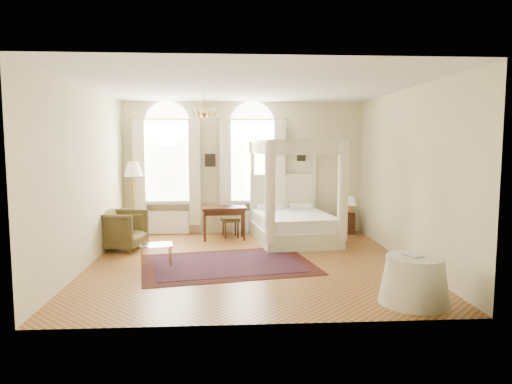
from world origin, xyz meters
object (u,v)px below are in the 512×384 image
nightstand (347,222)px  writing_desk (224,212)px  side_table (414,280)px  floor_lamp (133,173)px  canopy_bed (294,219)px  stool (230,221)px  coffee_table (156,246)px  armchair (121,230)px

nightstand → writing_desk: (-3.10, -0.52, 0.39)m
nightstand → side_table: size_ratio=0.57×
nightstand → floor_lamp: (-5.29, 0.00, 1.27)m
side_table → canopy_bed: bearing=104.7°
stool → coffee_table: (-1.40, -2.53, -0.03)m
coffee_table → writing_desk: bearing=61.6°
armchair → side_table: size_ratio=0.94×
canopy_bed → armchair: 3.85m
stool → coffee_table: size_ratio=0.71×
armchair → floor_lamp: 1.83m
writing_desk → stool: size_ratio=2.25×
nightstand → floor_lamp: floor_lamp is taller
writing_desk → floor_lamp: 2.42m
side_table → floor_lamp: bearing=134.1°
coffee_table → floor_lamp: size_ratio=0.37×
canopy_bed → side_table: bearing=-75.3°
armchair → coffee_table: armchair is taller
writing_desk → canopy_bed: bearing=-11.9°
armchair → coffee_table: bearing=-133.5°
armchair → side_table: armchair is taller
nightstand → writing_desk: bearing=-170.4°
canopy_bed → nightstand: size_ratio=4.25×
canopy_bed → writing_desk: canopy_bed is taller
armchair → floor_lamp: bearing=11.9°
nightstand → canopy_bed: bearing=-149.8°
nightstand → writing_desk: 3.17m
coffee_table → side_table: bearing=-29.6°
floor_lamp → armchair: bearing=-90.0°
writing_desk → nightstand: bearing=9.6°
nightstand → armchair: (-5.29, -1.44, 0.14)m
nightstand → side_table: side_table is taller
armchair → side_table: (4.91, -3.63, -0.09)m
side_table → stool: bearing=118.2°
coffee_table → side_table: side_table is taller
canopy_bed → stool: (-1.46, 0.58, -0.14)m
stool → floor_lamp: size_ratio=0.26×
stool → coffee_table: bearing=-118.9°
canopy_bed → writing_desk: (-1.62, 0.34, 0.13)m
writing_desk → coffee_table: 2.63m
writing_desk → armchair: armchair is taller
writing_desk → armchair: size_ratio=1.16×
writing_desk → armchair: (-2.19, -0.92, -0.24)m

